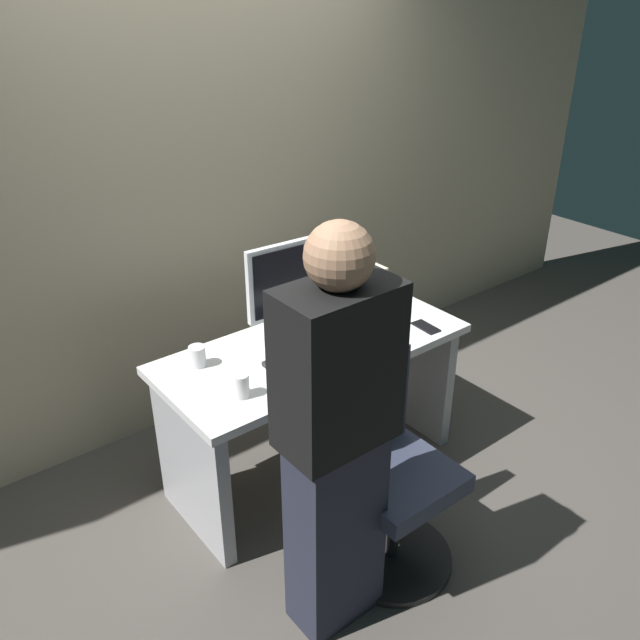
% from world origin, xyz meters
% --- Properties ---
extents(ground_plane, '(9.00, 9.00, 0.00)m').
position_xyz_m(ground_plane, '(0.00, 0.00, 0.00)').
color(ground_plane, '#4C4742').
extents(wall_back, '(6.40, 0.10, 3.00)m').
position_xyz_m(wall_back, '(0.00, 0.90, 1.50)').
color(wall_back, tan).
rests_on(wall_back, ground).
extents(desk, '(1.47, 0.65, 0.74)m').
position_xyz_m(desk, '(0.00, 0.00, 0.51)').
color(desk, white).
rests_on(desk, ground).
extents(office_chair, '(0.52, 0.52, 0.94)m').
position_xyz_m(office_chair, '(-0.10, -0.63, 0.43)').
color(office_chair, black).
rests_on(office_chair, ground).
extents(person_at_desk, '(0.40, 0.24, 1.64)m').
position_xyz_m(person_at_desk, '(-0.46, -0.73, 0.84)').
color(person_at_desk, '#262838').
rests_on(person_at_desk, ground).
extents(monitor, '(0.54, 0.15, 0.46)m').
position_xyz_m(monitor, '(0.05, 0.18, 0.99)').
color(monitor, silver).
rests_on(monitor, desk).
extents(keyboard, '(0.43, 0.13, 0.02)m').
position_xyz_m(keyboard, '(-0.08, -0.07, 0.75)').
color(keyboard, '#262626').
rests_on(keyboard, desk).
extents(mouse, '(0.06, 0.10, 0.03)m').
position_xyz_m(mouse, '(0.22, -0.08, 0.75)').
color(mouse, white).
rests_on(mouse, desk).
extents(cup_near_keyboard, '(0.07, 0.07, 0.10)m').
position_xyz_m(cup_near_keyboard, '(-0.49, -0.16, 0.79)').
color(cup_near_keyboard, white).
rests_on(cup_near_keyboard, desk).
extents(cup_by_monitor, '(0.07, 0.07, 0.10)m').
position_xyz_m(cup_by_monitor, '(-0.51, 0.17, 0.78)').
color(cup_by_monitor, silver).
rests_on(cup_by_monitor, desk).
extents(book_stack, '(0.21, 0.17, 0.20)m').
position_xyz_m(book_stack, '(0.48, 0.18, 0.84)').
color(book_stack, red).
rests_on(book_stack, desk).
extents(cell_phone, '(0.08, 0.15, 0.01)m').
position_xyz_m(cell_phone, '(0.53, -0.21, 0.74)').
color(cell_phone, black).
rests_on(cell_phone, desk).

